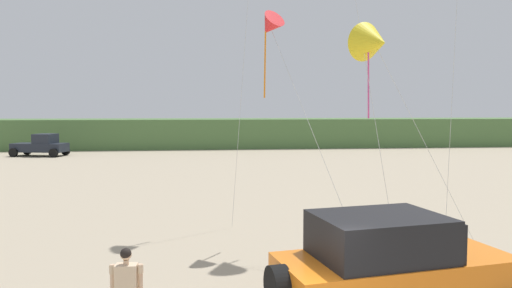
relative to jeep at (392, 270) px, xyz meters
The scene contains 6 objects.
dune_ridge 45.19m from the jeep, 91.38° to the left, with size 90.00×7.84×3.08m, color #4C703D.
jeep is the anchor object (origin of this frame).
person_watching 4.94m from the jeep, behind, with size 0.62×0.32×1.67m.
distant_pickup 40.41m from the jeep, 115.91° to the left, with size 4.91×3.30×1.98m.
kite_purple_stunt 7.59m from the jeep, 74.01° to the left, with size 3.67×2.07×6.95m.
kite_yellow_diamond 8.87m from the jeep, 101.35° to the left, with size 2.41×4.88×7.29m.
Camera 1 is at (-1.51, -6.43, 4.22)m, focal length 34.16 mm.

